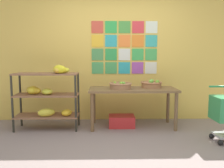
% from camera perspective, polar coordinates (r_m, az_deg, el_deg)
% --- Properties ---
extents(ground, '(9.42, 9.42, 0.00)m').
position_cam_1_polar(ground, '(3.16, 2.27, -16.77)').
color(ground, gray).
extents(back_wall_with_art, '(4.96, 0.07, 2.91)m').
position_cam_1_polar(back_wall_with_art, '(4.64, 1.04, 9.16)').
color(back_wall_with_art, '#E5BF54').
rests_on(back_wall_with_art, ground).
extents(banana_shelf_unit, '(1.08, 0.49, 1.12)m').
position_cam_1_polar(banana_shelf_unit, '(4.18, -15.33, -1.52)').
color(banana_shelf_unit, '#2C2B23').
rests_on(banana_shelf_unit, ground).
extents(display_table, '(1.53, 0.64, 0.70)m').
position_cam_1_polar(display_table, '(4.18, 5.07, -2.25)').
color(display_table, brown).
rests_on(display_table, ground).
extents(fruit_basket_centre, '(0.38, 0.38, 0.15)m').
position_cam_1_polar(fruit_basket_centre, '(4.30, 9.60, -0.01)').
color(fruit_basket_centre, '#A67249').
rests_on(fruit_basket_centre, display_table).
extents(fruit_basket_left, '(0.40, 0.40, 0.13)m').
position_cam_1_polar(fruit_basket_left, '(4.09, 2.10, -0.36)').
color(fruit_basket_left, '#9C6E4A').
rests_on(fruit_basket_left, display_table).
extents(produce_crate_under_table, '(0.46, 0.33, 0.20)m').
position_cam_1_polar(produce_crate_under_table, '(4.28, 2.36, -9.01)').
color(produce_crate_under_table, red).
rests_on(produce_crate_under_table, ground).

